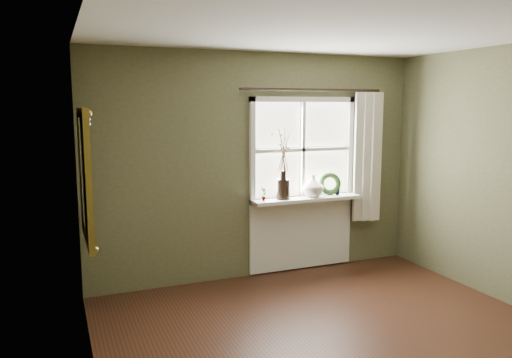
{
  "coord_description": "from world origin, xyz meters",
  "views": [
    {
      "loc": [
        -2.21,
        -3.05,
        2.0
      ],
      "look_at": [
        -0.33,
        1.55,
        1.27
      ],
      "focal_mm": 35.0,
      "sensor_mm": 36.0,
      "label": 1
    }
  ],
  "objects_px": {
    "dark_jug": "(283,189)",
    "wreath": "(330,186)",
    "cream_vase": "(313,186)",
    "gilt_mirror": "(84,175)"
  },
  "relations": [
    {
      "from": "dark_jug",
      "to": "wreath",
      "type": "xyz_separation_m",
      "value": [
        0.65,
        0.04,
        -0.01
      ]
    },
    {
      "from": "cream_vase",
      "to": "dark_jug",
      "type": "bearing_deg",
      "value": 180.0
    },
    {
      "from": "wreath",
      "to": "dark_jug",
      "type": "bearing_deg",
      "value": -161.89
    },
    {
      "from": "dark_jug",
      "to": "wreath",
      "type": "bearing_deg",
      "value": 3.54
    },
    {
      "from": "cream_vase",
      "to": "gilt_mirror",
      "type": "xyz_separation_m",
      "value": [
        -2.6,
        -0.59,
        0.34
      ]
    },
    {
      "from": "dark_jug",
      "to": "wreath",
      "type": "relative_size",
      "value": 0.84
    },
    {
      "from": "cream_vase",
      "to": "gilt_mirror",
      "type": "distance_m",
      "value": 2.69
    },
    {
      "from": "dark_jug",
      "to": "cream_vase",
      "type": "bearing_deg",
      "value": 0.0
    },
    {
      "from": "cream_vase",
      "to": "wreath",
      "type": "relative_size",
      "value": 0.95
    },
    {
      "from": "wreath",
      "to": "cream_vase",
      "type": "bearing_deg",
      "value": -156.44
    }
  ]
}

